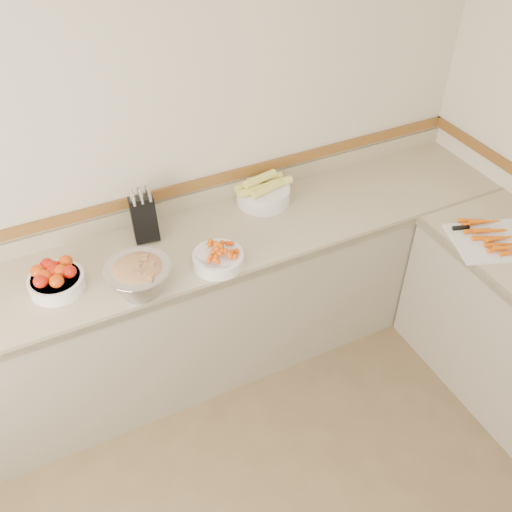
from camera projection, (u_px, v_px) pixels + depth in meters
name	position (u px, v px, depth m)	size (l,w,h in m)	color
back_wall	(138.00, 156.00, 2.90)	(4.00, 4.00, 0.00)	beige
counter_back	(175.00, 313.00, 3.23)	(4.00, 0.65, 1.08)	tan
knife_block	(144.00, 218.00, 2.96)	(0.15, 0.17, 0.31)	black
tomato_bowl	(55.00, 278.00, 2.71)	(0.27, 0.27, 0.13)	white
cherry_tomato_bowl	(218.00, 258.00, 2.84)	(0.26, 0.26, 0.13)	white
corn_bowl	(263.00, 192.00, 3.25)	(0.34, 0.31, 0.18)	white
rhubarb_bowl	(139.00, 276.00, 2.67)	(0.32, 0.32, 0.18)	#B2B2BA
cutting_board	(492.00, 238.00, 3.01)	(0.51, 0.45, 0.06)	white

